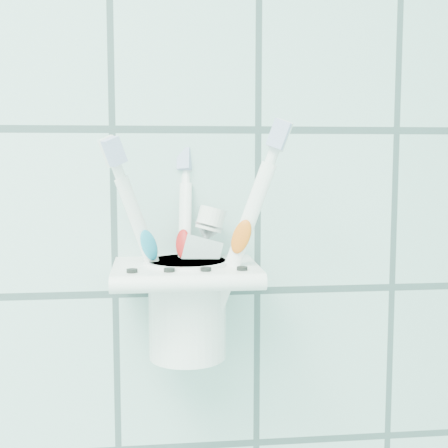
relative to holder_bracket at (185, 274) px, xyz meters
name	(u,v)px	position (x,y,z in m)	size (l,w,h in m)	color
holder_bracket	(185,274)	(0.00, 0.00, 0.00)	(0.13, 0.11, 0.04)	white
cup	(187,305)	(0.00, 0.00, -0.03)	(0.08, 0.08, 0.09)	white
toothbrush_pink	(182,234)	(0.00, 0.02, 0.03)	(0.07, 0.05, 0.21)	white
toothbrush_blue	(182,246)	(0.00, -0.01, 0.03)	(0.02, 0.07, 0.20)	white
toothbrush_orange	(200,231)	(0.01, -0.01, 0.04)	(0.08, 0.03, 0.22)	white
toothpaste_tube	(177,266)	(-0.01, 0.01, 0.01)	(0.06, 0.03, 0.15)	silver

